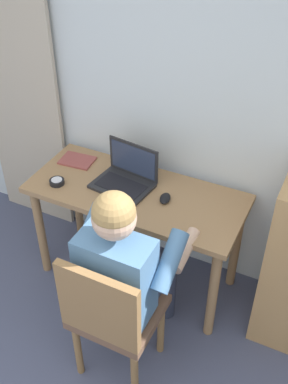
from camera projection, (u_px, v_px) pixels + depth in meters
wall_back at (224, 97)px, 2.53m from camera, size 4.80×0.05×2.50m
curtain_panel at (17, 78)px, 3.03m from camera, size 0.61×0.03×2.25m
desk at (136, 206)px, 2.81m from camera, size 1.29×0.55×0.72m
chair at (112, 314)px, 2.32m from camera, size 0.42×0.40×0.89m
person_seated at (128, 264)px, 2.34m from camera, size 0.53×0.59×1.20m
laptop at (126, 177)px, 2.77m from camera, size 0.37×0.29×0.24m
computer_mouse at (165, 198)px, 2.67m from camera, size 0.08×0.11×0.03m
desk_clock at (57, 182)px, 2.79m from camera, size 0.09×0.09×0.03m
notebook_pad at (77, 160)px, 2.99m from camera, size 0.22×0.17×0.01m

